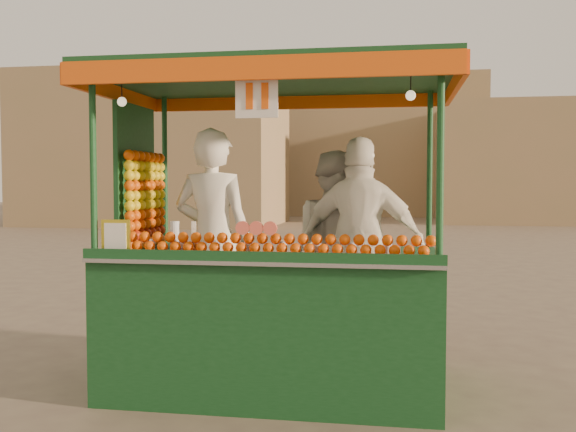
% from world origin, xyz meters
% --- Properties ---
extents(ground, '(90.00, 90.00, 0.00)m').
position_xyz_m(ground, '(0.00, 0.00, 0.00)').
color(ground, brown).
rests_on(ground, ground).
extents(building_left, '(10.00, 6.00, 6.00)m').
position_xyz_m(building_left, '(-9.00, 20.00, 3.00)').
color(building_left, '#8F7251').
rests_on(building_left, ground).
extents(building_right, '(9.00, 6.00, 5.00)m').
position_xyz_m(building_right, '(7.00, 24.00, 2.50)').
color(building_right, '#8F7251').
rests_on(building_right, ground).
extents(building_center, '(14.00, 7.00, 7.00)m').
position_xyz_m(building_center, '(-2.00, 30.00, 3.50)').
color(building_center, '#8F7251').
rests_on(building_center, ground).
extents(juice_cart, '(2.89, 1.87, 2.62)m').
position_xyz_m(juice_cart, '(-0.32, -0.24, 0.85)').
color(juice_cart, '#103D18').
rests_on(juice_cart, ground).
extents(vendor_left, '(0.72, 0.51, 1.86)m').
position_xyz_m(vendor_left, '(-0.80, -0.15, 1.23)').
color(vendor_left, white).
rests_on(vendor_left, ground).
extents(vendor_middle, '(1.03, 1.02, 1.68)m').
position_xyz_m(vendor_middle, '(0.20, 0.23, 1.15)').
color(vendor_middle, beige).
rests_on(vendor_middle, ground).
extents(vendor_right, '(1.08, 0.52, 1.79)m').
position_xyz_m(vendor_right, '(0.45, -0.04, 1.20)').
color(vendor_right, white).
rests_on(vendor_right, ground).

